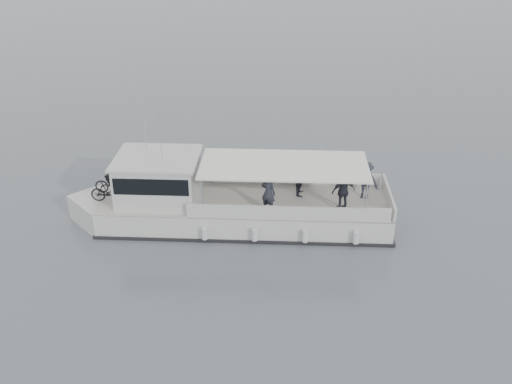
{
  "coord_description": "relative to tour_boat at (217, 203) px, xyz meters",
  "views": [
    {
      "loc": [
        -2.14,
        -24.08,
        13.38
      ],
      "look_at": [
        -2.02,
        -1.38,
        1.6
      ],
      "focal_mm": 40.0,
      "sensor_mm": 36.0,
      "label": 1
    }
  ],
  "objects": [
    {
      "name": "tour_boat",
      "position": [
        0.0,
        0.0,
        0.0
      ],
      "size": [
        14.88,
        4.46,
        6.2
      ],
      "rotation": [
        0.0,
        0.0,
        -0.06
      ],
      "color": "silver",
      "rests_on": "ground"
    },
    {
      "name": "ground",
      "position": [
        3.81,
        1.3,
        -1.02
      ],
      "size": [
        1400.0,
        1400.0,
        0.0
      ],
      "primitive_type": "plane",
      "color": "#515960",
      "rests_on": "ground"
    }
  ]
}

